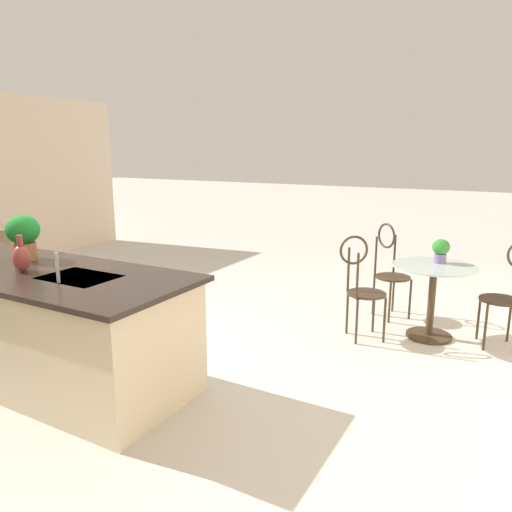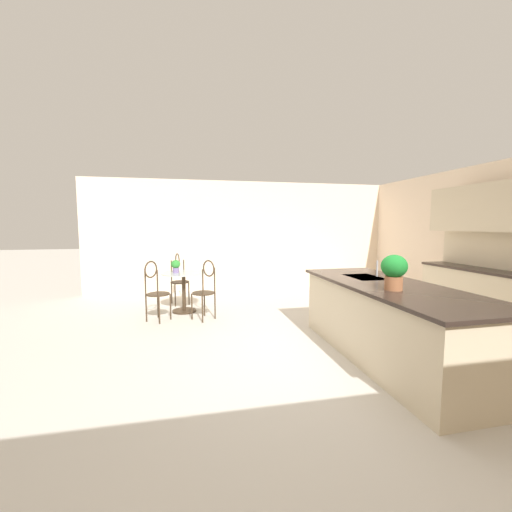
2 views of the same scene
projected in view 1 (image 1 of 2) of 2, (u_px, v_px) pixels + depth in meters
The scene contains 10 objects.
ground_plane at pixel (139, 346), 4.62m from camera, with size 40.00×40.00×0.00m, color beige.
kitchen_island at pixel (37, 322), 3.94m from camera, with size 2.80×1.06×0.92m.
bistro_table at pixel (432, 294), 4.75m from camera, with size 0.80×0.80×0.74m.
chair_near_window at pixel (508, 289), 4.50m from camera, with size 0.52×0.47×1.04m.
chair_by_island at pixel (361, 283), 4.69m from camera, with size 0.53×0.53×1.04m.
chair_toward_desk at pixel (390, 266), 5.36m from camera, with size 0.53×0.53×1.04m.
sink_faucet at pixel (57, 268), 3.40m from camera, with size 0.02×0.02×0.22m, color #B2B5BA.
potted_plant_on_table at pixel (441, 249), 4.76m from camera, with size 0.17×0.17×0.24m.
potted_plant_counter_near at pixel (23, 234), 4.08m from camera, with size 0.27×0.27×0.39m.
vase_on_counter at pixel (21, 258), 3.70m from camera, with size 0.13×0.13×0.29m.
Camera 1 is at (-3.08, 3.23, 1.85)m, focal length 33.87 mm.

